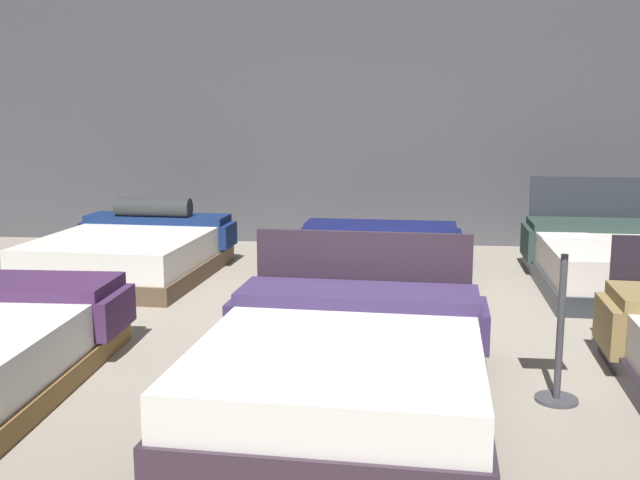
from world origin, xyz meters
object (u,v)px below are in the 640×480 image
bed_1 (344,361)px  bed_3 (132,253)px  bed_4 (375,260)px  price_sign (560,339)px  bed_5 (623,262)px

bed_1 → bed_3: (-2.29, 2.87, 0.02)m
bed_3 → bed_4: 2.39m
bed_1 → bed_3: size_ratio=1.04×
bed_3 → price_sign: 4.49m
bed_1 → price_sign: bearing=5.9°
bed_1 → bed_5: 3.75m
bed_5 → price_sign: size_ratio=2.32×
bed_5 → price_sign: bearing=-110.1°
bed_1 → price_sign: price_sign is taller
bed_3 → bed_4: size_ratio=1.03×
bed_3 → price_sign: bearing=-35.5°
bed_4 → price_sign: price_sign is taller
bed_1 → price_sign: (1.20, 0.05, 0.15)m
bed_3 → bed_4: bearing=5.1°
bed_5 → bed_4: bearing=-178.5°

